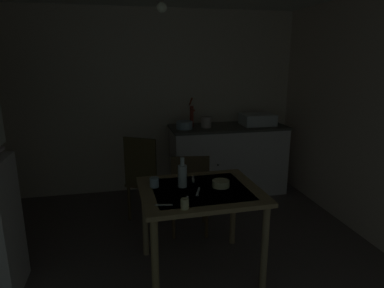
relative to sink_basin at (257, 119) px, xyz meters
The scene contains 19 objects.
ground_plane 2.42m from the sink_basin, 135.48° to the right, with size 5.30×5.30×0.00m, color #594B49.
wall_back 1.63m from the sink_basin, 166.72° to the left, with size 4.40×0.10×2.45m, color beige.
counter_cabinet 0.68m from the sink_basin, behind, with size 1.56×0.64×0.93m.
sink_basin is the anchor object (origin of this frame).
hand_pump 0.92m from the sink_basin, behind, with size 0.05×0.27×0.39m.
mixing_bowl_counter 1.03m from the sink_basin, behind, with size 0.21×0.21×0.10m, color #9EB2C6.
stoneware_crock 0.73m from the sink_basin, behind, with size 0.14×0.14×0.14m, color beige.
dining_table 2.11m from the sink_basin, 125.63° to the right, with size 1.01×0.85×0.76m.
chair_far_side 1.65m from the sink_basin, 138.23° to the right, with size 0.46×0.46×0.89m.
chair_by_counter 1.78m from the sink_basin, 158.97° to the right, with size 0.55×0.55×0.99m.
serving_bowl_wide 1.98m from the sink_basin, 121.59° to the right, with size 0.15×0.15×0.05m, color beige.
teacup_cream 2.23m from the sink_basin, 135.30° to the right, with size 0.08×0.08×0.08m, color #9EB2C6.
mug_tall 2.48m from the sink_basin, 124.76° to the right, with size 0.06×0.06×0.08m, color beige.
glass_bottle 2.10m from the sink_basin, 129.96° to the right, with size 0.08×0.08×0.26m.
table_knife 2.16m from the sink_basin, 125.45° to the right, with size 0.17×0.02×0.01m, color silver.
teaspoon_near_bowl 2.35m from the sink_basin, 125.92° to the right, with size 0.14×0.02×0.01m, color beige.
teaspoon_by_cup 2.50m from the sink_basin, 128.62° to the right, with size 0.13×0.02×0.01m, color beige.
serving_spoon 1.91m from the sink_basin, 130.04° to the right, with size 0.16×0.02×0.01m, color beige.
pendant_bulb 2.44m from the sink_basin, 133.95° to the right, with size 0.08×0.08×0.08m, color #F9EFCC.
Camera 1 is at (-0.26, -2.66, 1.81)m, focal length 31.20 mm.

